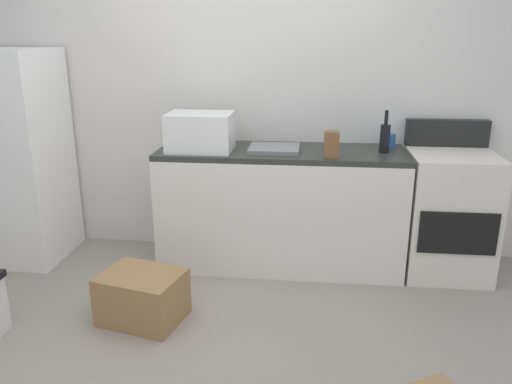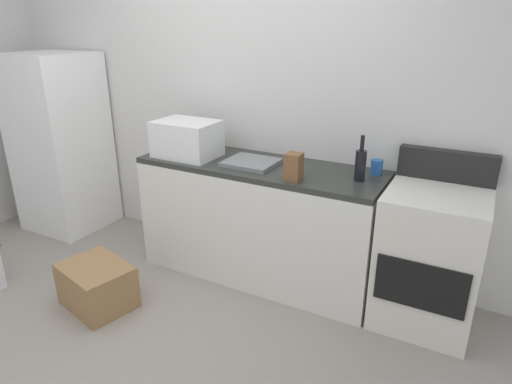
{
  "view_description": "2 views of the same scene",
  "coord_description": "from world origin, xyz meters",
  "views": [
    {
      "loc": [
        0.5,
        -2.41,
        1.71
      ],
      "look_at": [
        0.14,
        0.92,
        0.66
      ],
      "focal_mm": 35.57,
      "sensor_mm": 36.0,
      "label": 1
    },
    {
      "loc": [
        1.72,
        -1.52,
        1.88
      ],
      "look_at": [
        0.38,
        0.99,
        0.77
      ],
      "focal_mm": 31.27,
      "sensor_mm": 36.0,
      "label": 2
    }
  ],
  "objects": [
    {
      "name": "wall_back",
      "position": [
        0.0,
        1.55,
        1.3
      ],
      "size": [
        5.0,
        0.1,
        2.6
      ],
      "primitive_type": "cube",
      "color": "silver",
      "rests_on": "ground_plane"
    },
    {
      "name": "wine_bottle",
      "position": [
        1.03,
        1.19,
        1.01
      ],
      "size": [
        0.07,
        0.07,
        0.3
      ],
      "color": "black",
      "rests_on": "kitchen_counter"
    },
    {
      "name": "kitchen_counter",
      "position": [
        0.3,
        1.2,
        0.45
      ],
      "size": [
        1.8,
        0.6,
        0.9
      ],
      "color": "silver",
      "rests_on": "ground_plane"
    },
    {
      "name": "coffee_mug",
      "position": [
        1.1,
        1.37,
        0.95
      ],
      "size": [
        0.08,
        0.08,
        0.1
      ],
      "primitive_type": "cylinder",
      "color": "#2659A5",
      "rests_on": "kitchen_counter"
    },
    {
      "name": "microwave",
      "position": [
        -0.28,
        1.12,
        1.04
      ],
      "size": [
        0.46,
        0.34,
        0.27
      ],
      "primitive_type": "cube",
      "color": "white",
      "rests_on": "kitchen_counter"
    },
    {
      "name": "sink_basin",
      "position": [
        0.25,
        1.16,
        0.92
      ],
      "size": [
        0.36,
        0.32,
        0.03
      ],
      "primitive_type": "cube",
      "color": "slate",
      "rests_on": "kitchen_counter"
    },
    {
      "name": "stove_oven",
      "position": [
        1.52,
        1.21,
        0.47
      ],
      "size": [
        0.6,
        0.61,
        1.1
      ],
      "color": "silver",
      "rests_on": "ground_plane"
    },
    {
      "name": "refrigerator",
      "position": [
        -1.75,
        1.15,
        0.8
      ],
      "size": [
        0.68,
        0.66,
        1.61
      ],
      "primitive_type": "cube",
      "color": "white",
      "rests_on": "ground_plane"
    },
    {
      "name": "knife_block",
      "position": [
        0.65,
        1.0,
        0.99
      ],
      "size": [
        0.1,
        0.1,
        0.18
      ],
      "primitive_type": "cube",
      "color": "brown",
      "rests_on": "kitchen_counter"
    },
    {
      "name": "cardboard_box_large",
      "position": [
        -0.5,
        0.29,
        0.15
      ],
      "size": [
        0.56,
        0.48,
        0.31
      ],
      "primitive_type": "cube",
      "rotation": [
        0.0,
        0.0,
        -0.25
      ],
      "color": "olive",
      "rests_on": "ground_plane"
    },
    {
      "name": "ground_plane",
      "position": [
        0.0,
        0.0,
        0.0
      ],
      "size": [
        6.0,
        6.0,
        0.0
      ],
      "primitive_type": "plane",
      "color": "gray"
    }
  ]
}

